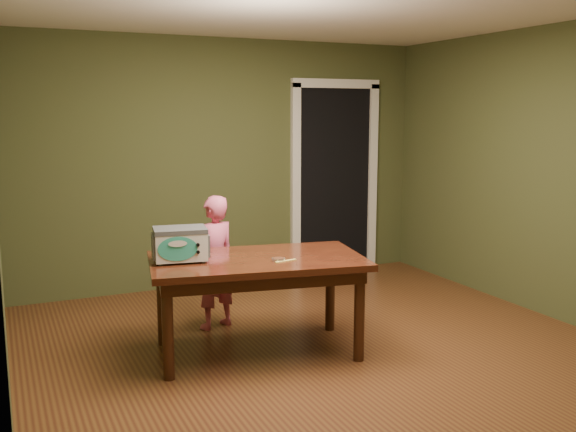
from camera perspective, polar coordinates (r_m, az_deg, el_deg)
The scene contains 8 objects.
floor at distance 4.92m, azimuth 4.64°, elevation -12.77°, with size 5.00×5.00×0.00m, color brown.
room_shell at distance 4.56m, azimuth 4.92°, elevation 7.53°, with size 4.52×5.02×2.61m.
doorway at distance 7.66m, azimuth 3.08°, elevation 3.38°, with size 1.10×0.66×2.25m.
dining_table at distance 4.89m, azimuth -2.77°, elevation -4.86°, with size 1.74×1.17×0.75m.
toy_oven at distance 4.79m, azimuth -9.56°, elevation -2.39°, with size 0.44×0.33×0.25m.
baking_pan at distance 4.75m, azimuth -0.85°, elevation -3.87°, with size 0.10×0.10×0.02m.
spatula at distance 4.74m, azimuth -0.21°, elevation -4.02°, with size 0.18×0.03×0.01m, color #E7CF64.
child at distance 5.50m, azimuth -6.57°, elevation -4.11°, with size 0.42×0.27×1.15m, color #E96088.
Camera 1 is at (-2.25, -3.97, 1.85)m, focal length 40.00 mm.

